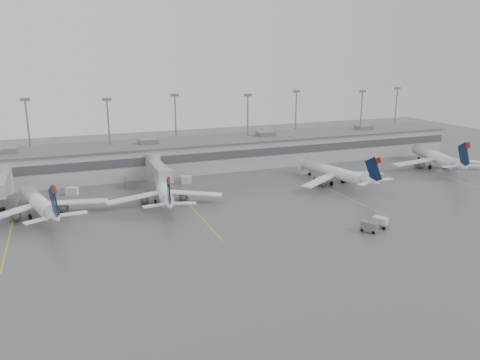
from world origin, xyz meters
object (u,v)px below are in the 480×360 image
object	(u,v)px
jet_mid_right	(336,173)
jet_mid_left	(164,190)
jet_far_left	(39,202)
jet_far_right	(437,157)
baggage_tug	(380,223)

from	to	relation	value
jet_mid_right	jet_mid_left	bearing A→B (deg)	168.40
jet_far_left	jet_mid_left	world-z (taller)	jet_far_left
jet_far_right	baggage_tug	size ratio (longest dim) A/B	8.53
jet_far_left	baggage_tug	bearing A→B (deg)	-40.92
jet_far_right	baggage_tug	world-z (taller)	jet_far_right
jet_mid_left	jet_mid_right	size ratio (longest dim) A/B	0.97
jet_far_right	baggage_tug	xyz separation A→B (m)	(-45.36, -33.56, -2.42)
jet_far_left	jet_far_right	world-z (taller)	jet_far_right
jet_far_left	jet_mid_left	size ratio (longest dim) A/B	1.04
jet_far_right	baggage_tug	distance (m)	56.48
jet_mid_left	jet_far_right	world-z (taller)	jet_far_right
jet_mid_right	baggage_tug	size ratio (longest dim) A/B	7.96
jet_mid_left	jet_mid_right	xyz separation A→B (m)	(43.76, -0.27, 0.10)
baggage_tug	jet_mid_left	bearing A→B (deg)	107.59
jet_far_left	jet_mid_right	world-z (taller)	jet_far_left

